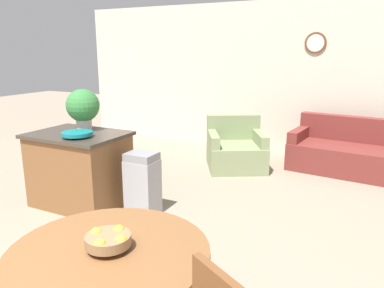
% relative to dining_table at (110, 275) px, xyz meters
% --- Properties ---
extents(wall_back, '(8.00, 0.09, 2.70)m').
position_rel_dining_table_xyz_m(wall_back, '(-0.54, 5.32, 0.79)').
color(wall_back, beige).
rests_on(wall_back, ground_plane).
extents(dining_table, '(1.17, 1.17, 0.73)m').
position_rel_dining_table_xyz_m(dining_table, '(0.00, 0.00, 0.00)').
color(dining_table, brown).
rests_on(dining_table, ground_plane).
extents(fruit_bowl, '(0.26, 0.26, 0.11)m').
position_rel_dining_table_xyz_m(fruit_bowl, '(0.00, 0.00, 0.23)').
color(fruit_bowl, olive).
rests_on(fruit_bowl, dining_table).
extents(kitchen_island, '(1.11, 0.81, 0.89)m').
position_rel_dining_table_xyz_m(kitchen_island, '(-1.85, 1.72, -0.12)').
color(kitchen_island, brown).
rests_on(kitchen_island, ground_plane).
extents(teal_bowl, '(0.34, 0.34, 0.06)m').
position_rel_dining_table_xyz_m(teal_bowl, '(-1.69, 1.55, 0.37)').
color(teal_bowl, '#147A7F').
rests_on(teal_bowl, kitchen_island).
extents(potted_plant, '(0.40, 0.40, 0.50)m').
position_rel_dining_table_xyz_m(potted_plant, '(-1.90, 1.90, 0.61)').
color(potted_plant, beige).
rests_on(potted_plant, kitchen_island).
extents(trash_bin, '(0.34, 0.29, 0.73)m').
position_rel_dining_table_xyz_m(trash_bin, '(-1.00, 1.80, -0.20)').
color(trash_bin, '#9E9EA3').
rests_on(trash_bin, ground_plane).
extents(couch, '(2.07, 1.10, 0.82)m').
position_rel_dining_table_xyz_m(couch, '(1.10, 4.55, -0.28)').
color(couch, maroon).
rests_on(couch, ground_plane).
extents(armchair, '(1.20, 1.21, 0.81)m').
position_rel_dining_table_xyz_m(armchair, '(-0.69, 3.98, -0.28)').
color(armchair, gray).
rests_on(armchair, ground_plane).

